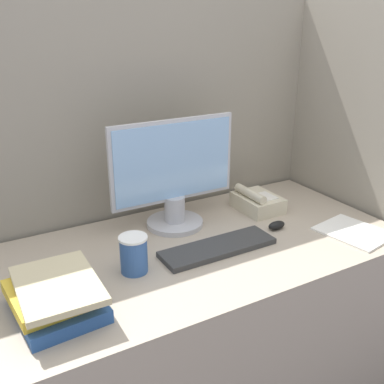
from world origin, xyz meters
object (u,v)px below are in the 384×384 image
object	(u,v)px
desk_telephone	(257,202)
coffee_cup	(134,254)
monitor	(174,179)
keyboard	(218,248)
mouse	(277,225)
book_stack	(55,297)

from	to	relation	value
desk_telephone	coffee_cup	bearing A→B (deg)	-162.67
monitor	keyboard	bearing A→B (deg)	-81.80
coffee_cup	mouse	bearing A→B (deg)	1.20
mouse	monitor	bearing A→B (deg)	144.67
monitor	mouse	size ratio (longest dim) A/B	6.77
monitor	keyboard	world-z (taller)	monitor
keyboard	book_stack	size ratio (longest dim) A/B	1.42
monitor	mouse	bearing A→B (deg)	-35.33
mouse	book_stack	world-z (taller)	book_stack
keyboard	mouse	world-z (taller)	mouse
monitor	coffee_cup	distance (m)	0.39
mouse	book_stack	bearing A→B (deg)	-173.48
coffee_cup	desk_telephone	bearing A→B (deg)	17.33
keyboard	book_stack	world-z (taller)	book_stack
keyboard	desk_telephone	size ratio (longest dim) A/B	2.11
monitor	desk_telephone	world-z (taller)	monitor
desk_telephone	keyboard	bearing A→B (deg)	-147.14
keyboard	mouse	xyz separation A→B (m)	(0.29, 0.03, 0.01)
book_stack	coffee_cup	bearing A→B (deg)	17.71
keyboard	book_stack	xyz separation A→B (m)	(-0.59, -0.07, 0.04)
mouse	book_stack	xyz separation A→B (m)	(-0.88, -0.10, 0.03)
mouse	desk_telephone	world-z (taller)	desk_telephone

